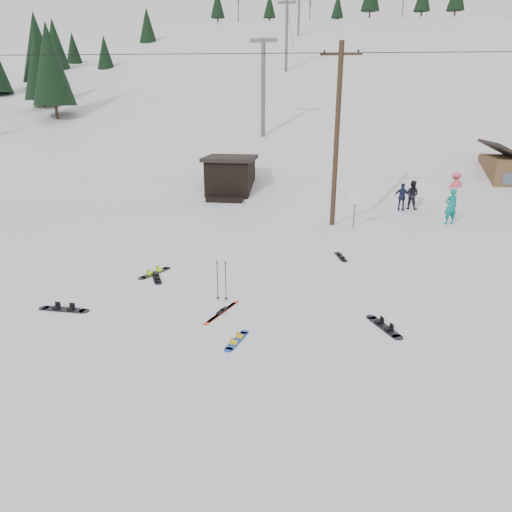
# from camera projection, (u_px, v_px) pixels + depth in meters

# --- Properties ---
(ground) EXTENTS (200.00, 200.00, 0.00)m
(ground) POSITION_uv_depth(u_px,v_px,m) (254.00, 357.00, 11.57)
(ground) COLOR silver
(ground) RESTS_ON ground
(ski_slope) EXTENTS (60.00, 85.24, 65.97)m
(ski_slope) POSITION_uv_depth(u_px,v_px,m) (313.00, 235.00, 66.93)
(ski_slope) COLOR silver
(ski_slope) RESTS_ON ground
(ridge_left) EXTENTS (47.54, 95.03, 58.38)m
(ridge_left) POSITION_uv_depth(u_px,v_px,m) (59.00, 230.00, 65.29)
(ridge_left) COLOR silver
(ridge_left) RESTS_ON ground
(treeline_left) EXTENTS (20.00, 64.00, 10.00)m
(treeline_left) POSITION_uv_depth(u_px,v_px,m) (24.00, 159.00, 54.03)
(treeline_left) COLOR black
(treeline_left) RESTS_ON ground
(treeline_crest) EXTENTS (50.00, 6.00, 10.00)m
(treeline_crest) POSITION_uv_depth(u_px,v_px,m) (321.00, 137.00, 92.23)
(treeline_crest) COLOR black
(treeline_crest) RESTS_ON ski_slope
(utility_pole) EXTENTS (2.00, 0.26, 9.00)m
(utility_pole) POSITION_uv_depth(u_px,v_px,m) (337.00, 134.00, 22.93)
(utility_pole) COLOR #3A2819
(utility_pole) RESTS_ON ground
(trail_sign) EXTENTS (0.50, 0.09, 1.85)m
(trail_sign) POSITION_uv_depth(u_px,v_px,m) (355.00, 203.00, 23.45)
(trail_sign) COLOR #595B60
(trail_sign) RESTS_ON ground
(lift_hut) EXTENTS (3.40, 4.10, 2.75)m
(lift_hut) POSITION_uv_depth(u_px,v_px,m) (230.00, 177.00, 31.51)
(lift_hut) COLOR black
(lift_hut) RESTS_ON ground
(lift_tower_near) EXTENTS (2.20, 0.36, 8.00)m
(lift_tower_near) POSITION_uv_depth(u_px,v_px,m) (263.00, 82.00, 37.81)
(lift_tower_near) COLOR #595B60
(lift_tower_near) RESTS_ON ski_slope
(lift_tower_mid) EXTENTS (2.20, 0.36, 8.00)m
(lift_tower_mid) POSITION_uv_depth(u_px,v_px,m) (287.00, 32.00, 54.52)
(lift_tower_mid) COLOR #595B60
(lift_tower_mid) RESTS_ON ski_slope
(lift_tower_far) EXTENTS (2.20, 0.36, 8.00)m
(lift_tower_far) POSITION_uv_depth(u_px,v_px,m) (299.00, 6.00, 71.23)
(lift_tower_far) COLOR #595B60
(lift_tower_far) RESTS_ON ski_slope
(hero_snowboard) EXTENTS (0.49, 1.26, 0.09)m
(hero_snowboard) POSITION_uv_depth(u_px,v_px,m) (237.00, 340.00, 12.35)
(hero_snowboard) COLOR #1C3FB7
(hero_snowboard) RESTS_ON ground
(hero_skis) EXTENTS (0.74, 1.88, 0.10)m
(hero_skis) POSITION_uv_depth(u_px,v_px,m) (222.00, 312.00, 14.04)
(hero_skis) COLOR red
(hero_skis) RESTS_ON ground
(ski_poles) EXTENTS (0.37, 0.10, 1.35)m
(ski_poles) POSITION_uv_depth(u_px,v_px,m) (222.00, 280.00, 14.75)
(ski_poles) COLOR black
(ski_poles) RESTS_ON ground
(board_scatter_a) EXTENTS (1.68, 0.34, 0.12)m
(board_scatter_a) POSITION_uv_depth(u_px,v_px,m) (64.00, 309.00, 14.22)
(board_scatter_a) COLOR black
(board_scatter_a) RESTS_ON ground
(board_scatter_b) EXTENTS (0.80, 1.30, 0.10)m
(board_scatter_b) POSITION_uv_depth(u_px,v_px,m) (156.00, 277.00, 16.84)
(board_scatter_b) COLOR black
(board_scatter_b) RESTS_ON ground
(board_scatter_c) EXTENTS (0.84, 1.49, 0.11)m
(board_scatter_c) POSITION_uv_depth(u_px,v_px,m) (155.00, 273.00, 17.31)
(board_scatter_c) COLOR black
(board_scatter_c) RESTS_ON ground
(board_scatter_d) EXTENTS (0.92, 1.47, 0.11)m
(board_scatter_d) POSITION_uv_depth(u_px,v_px,m) (384.00, 326.00, 13.11)
(board_scatter_d) COLOR black
(board_scatter_d) RESTS_ON ground
(board_scatter_f) EXTENTS (0.54, 1.31, 0.09)m
(board_scatter_f) POSITION_uv_depth(u_px,v_px,m) (341.00, 257.00, 19.14)
(board_scatter_f) COLOR black
(board_scatter_f) RESTS_ON ground
(skier_teal) EXTENTS (0.81, 0.65, 1.91)m
(skier_teal) POSITION_uv_depth(u_px,v_px,m) (451.00, 207.00, 24.20)
(skier_teal) COLOR #0B6F69
(skier_teal) RESTS_ON ground
(skier_dark) EXTENTS (1.06, 0.98, 1.75)m
(skier_dark) POSITION_uv_depth(u_px,v_px,m) (412.00, 195.00, 27.78)
(skier_dark) COLOR black
(skier_dark) RESTS_ON ground
(skier_pink) EXTENTS (1.37, 1.03, 1.88)m
(skier_pink) POSITION_uv_depth(u_px,v_px,m) (455.00, 186.00, 30.34)
(skier_pink) COLOR #DC4D5C
(skier_pink) RESTS_ON ground
(skier_navy) EXTENTS (1.03, 0.60, 1.65)m
(skier_navy) POSITION_uv_depth(u_px,v_px,m) (402.00, 197.00, 27.43)
(skier_navy) COLOR #19223E
(skier_navy) RESTS_ON ground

